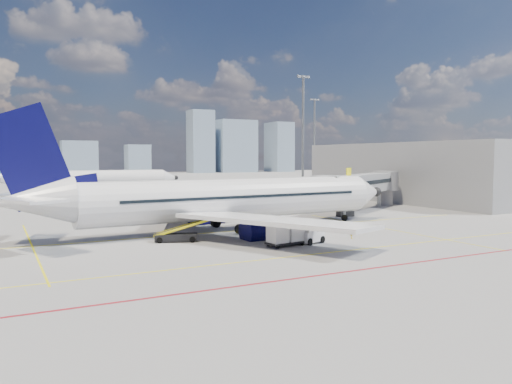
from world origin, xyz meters
TOP-DOWN VIEW (x-y plane):
  - ground at (0.00, 0.00)m, footprint 420.00×420.00m
  - apron_markings at (-0.58, -3.91)m, footprint 90.00×35.12m
  - jet_bridge at (23.51, 16.91)m, footprint 23.55×15.78m
  - terminal_block at (39.95, 26.00)m, footprint 10.00×42.00m
  - floodlight_mast_ne at (38.00, 55.00)m, footprint 3.20×0.61m
  - floodlight_mast_far at (65.00, 90.00)m, footprint 3.20×0.61m
  - distant_skyline at (-2.38, 190.00)m, footprint 241.86×14.51m
  - main_aircraft at (-2.28, 8.53)m, footprint 43.54×37.92m
  - second_aircraft at (-6.84, 62.74)m, footprint 36.15×31.49m
  - baggage_tug at (1.74, -1.76)m, footprint 2.73×2.13m
  - cargo_dolly at (-0.78, -1.85)m, footprint 3.52×1.90m
  - belt_loader at (-8.23, 4.54)m, footprint 5.47×2.93m
  - ramp_worker at (6.79, -1.28)m, footprint 0.61×0.67m

SIDE VIEW (x-z plane):
  - ground at x=0.00m, z-range 0.00..0.00m
  - apron_markings at x=-0.58m, z-range 0.00..0.01m
  - belt_loader at x=-8.23m, z-range -0.54..1.68m
  - ramp_worker at x=6.79m, z-range 0.00..1.54m
  - baggage_tug at x=1.74m, z-range -0.04..1.66m
  - cargo_dolly at x=-0.78m, z-range 0.09..1.93m
  - main_aircraft at x=-2.28m, z-range -3.13..9.56m
  - second_aircraft at x=-6.84m, z-range -2.12..8.58m
  - jet_bridge at x=23.51m, z-range 0.59..6.89m
  - terminal_block at x=39.95m, z-range 0.00..10.00m
  - distant_skyline at x=-2.38m, z-range -3.80..26.61m
  - floodlight_mast_ne at x=38.00m, z-range 0.86..26.31m
  - floodlight_mast_far at x=65.00m, z-range 0.86..26.31m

